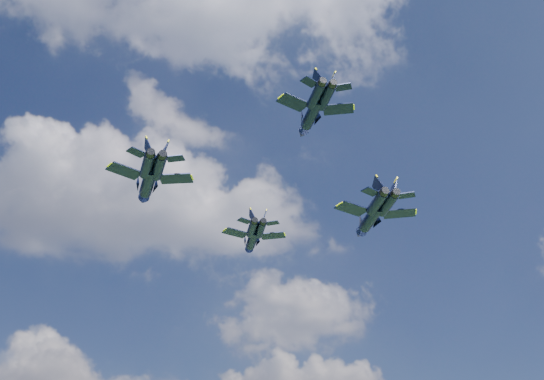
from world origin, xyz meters
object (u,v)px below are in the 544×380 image
Objects in this scene: jet_lead at (252,240)px; jet_left at (148,183)px; jet_right at (370,218)px; jet_slot at (311,115)px.

jet_left is at bearing -131.49° from jet_lead.
jet_slot is (-13.30, -23.30, 3.04)m from jet_right.
jet_left is 1.21× the size of jet_slot.
jet_lead is 1.08× the size of jet_slot.
jet_slot is at bearing -46.70° from jet_left.
jet_slot is (4.91, -38.76, 0.43)m from jet_lead.
jet_lead is at bearing 41.40° from jet_left.
jet_slot is (22.37, -16.08, 2.64)m from jet_left.
jet_left is (-17.47, -22.68, -2.21)m from jet_lead.
jet_right is 27.00m from jet_slot.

